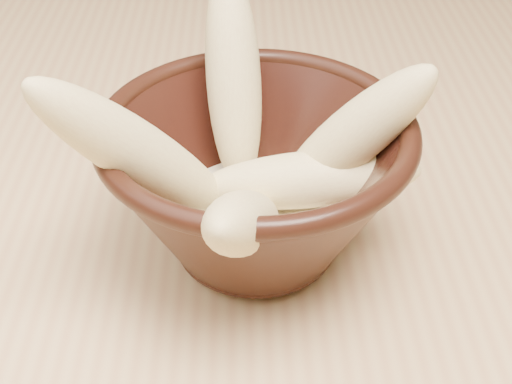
% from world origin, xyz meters
% --- Properties ---
extents(table, '(1.20, 0.80, 0.75)m').
position_xyz_m(table, '(0.00, 0.00, 0.67)').
color(table, '#DCB679').
rests_on(table, ground).
extents(bowl, '(0.19, 0.19, 0.10)m').
position_xyz_m(bowl, '(0.15, -0.05, 0.81)').
color(bowl, black).
rests_on(bowl, table).
extents(milk_puddle, '(0.10, 0.10, 0.01)m').
position_xyz_m(milk_puddle, '(0.15, -0.05, 0.78)').
color(milk_puddle, '#F4E9C4').
rests_on(milk_puddle, bowl).
extents(banana_upright, '(0.04, 0.10, 0.14)m').
position_xyz_m(banana_upright, '(0.13, 0.01, 0.85)').
color(banana_upright, '#DEC383').
rests_on(banana_upright, bowl).
extents(banana_left, '(0.13, 0.09, 0.14)m').
position_xyz_m(banana_left, '(0.08, -0.07, 0.85)').
color(banana_left, '#DEC383').
rests_on(banana_left, bowl).
extents(banana_right, '(0.11, 0.06, 0.12)m').
position_xyz_m(banana_right, '(0.20, -0.04, 0.84)').
color(banana_right, '#DEC383').
rests_on(banana_right, bowl).
extents(banana_across, '(0.14, 0.04, 0.04)m').
position_xyz_m(banana_across, '(0.18, -0.05, 0.81)').
color(banana_across, '#DEC383').
rests_on(banana_across, bowl).
extents(banana_front, '(0.06, 0.12, 0.10)m').
position_xyz_m(banana_front, '(0.14, -0.10, 0.82)').
color(banana_front, '#DEC383').
rests_on(banana_front, bowl).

